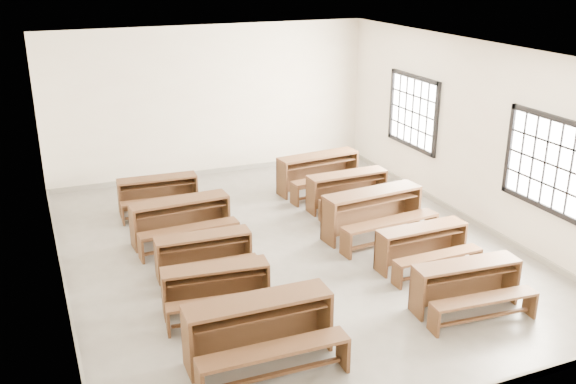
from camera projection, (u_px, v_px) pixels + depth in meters
name	position (u px, v px, depth m)	size (l,w,h in m)	color
room	(293.00, 121.00, 9.79)	(8.50, 8.50, 3.20)	gray
desk_set_0	(260.00, 326.00, 7.48)	(1.77, 0.94, 0.79)	brown
desk_set_1	(216.00, 286.00, 8.57)	(1.51, 0.90, 0.64)	brown
desk_set_2	(204.00, 252.00, 9.54)	(1.45, 0.81, 0.64)	brown
desk_set_3	(181.00, 218.00, 10.65)	(1.67, 0.92, 0.73)	brown
desk_set_4	(158.00, 192.00, 11.94)	(1.49, 0.83, 0.65)	brown
desk_set_5	(467.00, 283.00, 8.61)	(1.55, 0.89, 0.67)	brown
desk_set_6	(423.00, 244.00, 9.79)	(1.46, 0.78, 0.65)	brown
desk_set_7	(374.00, 210.00, 10.87)	(1.84, 1.07, 0.80)	brown
desk_set_8	(348.00, 188.00, 12.05)	(1.56, 0.84, 0.70)	brown
desk_set_9	(319.00, 170.00, 12.95)	(1.77, 1.04, 0.76)	brown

